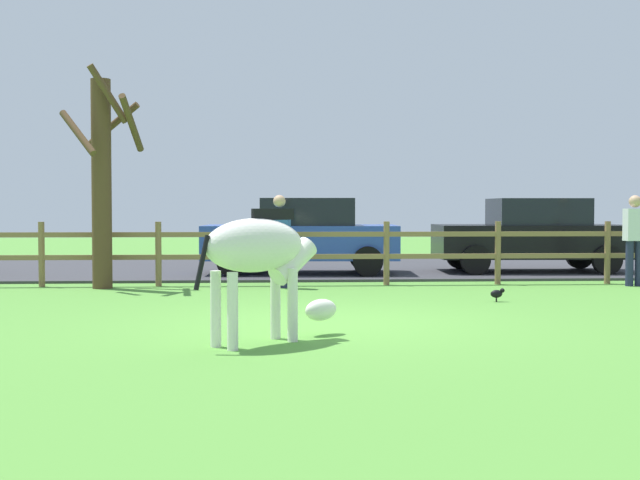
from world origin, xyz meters
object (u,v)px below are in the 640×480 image
at_px(parked_car_black, 532,234).
at_px(visitor_right_of_tree, 635,236).
at_px(zebra, 261,255).
at_px(visitor_left_of_tree, 279,237).
at_px(parked_car_blue, 302,235).
at_px(crow_on_grass, 497,293).
at_px(bare_tree, 103,175).

relative_size(parked_car_black, visitor_right_of_tree, 2.47).
relative_size(zebra, visitor_left_of_tree, 0.97).
bearing_deg(parked_car_blue, visitor_left_of_tree, -100.81).
bearing_deg(visitor_right_of_tree, parked_car_blue, 155.20).
bearing_deg(visitor_left_of_tree, parked_car_blue, 79.19).
xyz_separation_m(zebra, crow_on_grass, (3.52, 3.71, -0.80)).
xyz_separation_m(parked_car_black, parked_car_blue, (-4.91, -0.15, 0.00)).
xyz_separation_m(parked_car_blue, visitor_left_of_tree, (-0.51, -2.67, 0.06)).
relative_size(bare_tree, crow_on_grass, 17.94).
bearing_deg(parked_car_black, visitor_left_of_tree, -152.50).
bearing_deg(parked_car_blue, zebra, -95.05).
bearing_deg(crow_on_grass, visitor_right_of_tree, 36.87).
distance_m(parked_car_black, visitor_left_of_tree, 6.11).
height_order(parked_car_blue, visitor_left_of_tree, visitor_left_of_tree).
relative_size(parked_car_black, parked_car_blue, 0.99).
bearing_deg(visitor_left_of_tree, bare_tree, 178.48).
relative_size(zebra, parked_car_black, 0.39).
bearing_deg(bare_tree, visitor_left_of_tree, -1.52).
distance_m(zebra, visitor_right_of_tree, 9.02).
height_order(bare_tree, crow_on_grass, bare_tree).
height_order(bare_tree, visitor_left_of_tree, bare_tree).
xyz_separation_m(crow_on_grass, visitor_right_of_tree, (3.15, 2.36, 0.78)).
height_order(crow_on_grass, parked_car_blue, parked_car_blue).
height_order(visitor_left_of_tree, visitor_right_of_tree, same).
relative_size(bare_tree, zebra, 2.43).
distance_m(crow_on_grass, parked_car_black, 5.72).
bearing_deg(parked_car_black, bare_tree, -162.14).
height_order(crow_on_grass, visitor_left_of_tree, visitor_left_of_tree).
xyz_separation_m(parked_car_blue, visitor_right_of_tree, (5.89, -2.72, 0.06)).
bearing_deg(visitor_right_of_tree, visitor_left_of_tree, 179.52).
height_order(crow_on_grass, parked_car_black, parked_car_black).
bearing_deg(zebra, bare_tree, 114.43).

